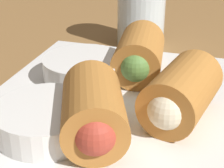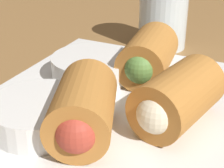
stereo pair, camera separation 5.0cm
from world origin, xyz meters
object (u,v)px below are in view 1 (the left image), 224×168
at_px(dipping_bowl_near, 84,67).
at_px(dipping_bowl_far, 47,118).
at_px(serving_plate, 112,109).
at_px(drinking_glass, 141,11).

relative_size(dipping_bowl_near, dipping_bowl_far, 1.00).
distance_m(serving_plate, dipping_bowl_near, 0.07).
relative_size(serving_plate, drinking_glass, 2.96).
relative_size(dipping_bowl_far, drinking_glass, 0.88).
xyz_separation_m(serving_plate, dipping_bowl_near, (0.05, 0.05, 0.02)).
height_order(serving_plate, dipping_bowl_far, dipping_bowl_far).
bearing_deg(dipping_bowl_near, serving_plate, -133.79).
bearing_deg(dipping_bowl_near, dipping_bowl_far, -175.63).
xyz_separation_m(dipping_bowl_near, dipping_bowl_far, (-0.11, -0.01, 0.00)).
bearing_deg(dipping_bowl_near, drinking_glass, -9.05).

